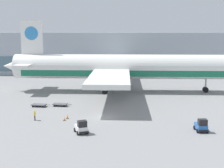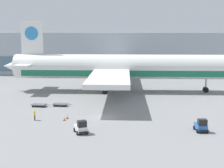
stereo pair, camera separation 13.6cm
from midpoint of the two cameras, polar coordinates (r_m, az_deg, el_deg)
name	(u,v)px [view 1 (the left image)]	position (r m, az deg, el deg)	size (l,w,h in m)	color
ground_plane	(104,117)	(53.58, -1.53, -6.08)	(400.00, 400.00, 0.00)	gray
terminal_building	(94,53)	(109.80, -3.26, 5.76)	(90.00, 18.20, 14.00)	#9EA8B2
airplane_main	(120,68)	(74.73, 1.39, 3.01)	(58.03, 48.00, 17.00)	white
baggage_tug_foreground	(81,127)	(45.44, -5.71, -7.90)	(2.39, 2.79, 2.00)	silver
baggage_tug_mid	(201,126)	(47.77, 15.94, -7.35)	(1.78, 2.54, 2.00)	#2D66B7
baggage_dolly_lead	(39,105)	(62.31, -13.26, -3.71)	(3.76, 1.78, 0.48)	#56565B
baggage_dolly_second	(60,104)	(61.93, -9.52, -3.66)	(3.76, 1.78, 0.48)	#56565B
ground_crew_far	(35,114)	(52.98, -14.02, -5.41)	(0.24, 0.57, 1.74)	black
traffic_cone_near	(64,119)	(52.14, -8.77, -6.27)	(0.40, 0.40, 0.66)	black
traffic_cone_far	(67,116)	(53.12, -8.25, -5.89)	(0.40, 0.40, 0.77)	black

